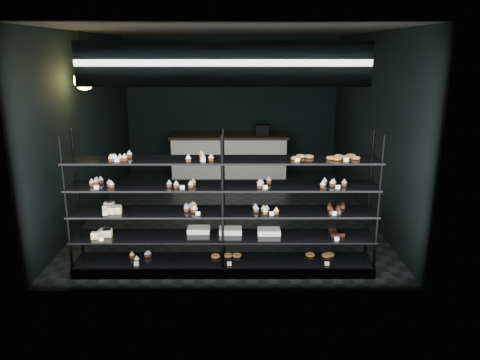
# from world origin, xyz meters

# --- Properties ---
(room) EXTENTS (5.01, 6.01, 3.20)m
(room) POSITION_xyz_m (0.00, 0.00, 1.60)
(room) COLOR black
(room) RESTS_ON ground
(display_shelf) EXTENTS (4.00, 0.50, 1.91)m
(display_shelf) POSITION_xyz_m (-0.06, -2.45, 0.63)
(display_shelf) COLOR black
(display_shelf) RESTS_ON room
(signage) EXTENTS (3.30, 0.05, 0.50)m
(signage) POSITION_xyz_m (0.00, -2.93, 2.75)
(signage) COLOR #0C1C3F
(signage) RESTS_ON room
(pendant_lamp) EXTENTS (0.30, 0.30, 0.88)m
(pendant_lamp) POSITION_xyz_m (-2.20, -0.95, 2.45)
(pendant_lamp) COLOR black
(pendant_lamp) RESTS_ON room
(service_counter) EXTENTS (2.75, 0.65, 1.23)m
(service_counter) POSITION_xyz_m (-0.04, 2.50, 0.50)
(service_counter) COLOR white
(service_counter) RESTS_ON room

